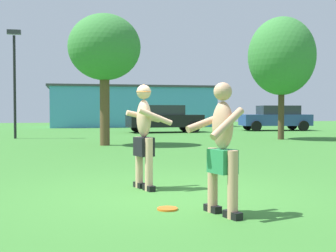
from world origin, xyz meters
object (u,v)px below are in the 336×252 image
Objects in this scene: frisbee at (167,209)px; tree_right_field at (282,56)px; tree_behind_players at (104,48)px; player_in_green at (222,146)px; car_blue_far_end at (276,118)px; lamp_post at (14,71)px; car_black_mid_lot at (164,118)px; player_with_cap at (144,131)px.

frisbee is 0.05× the size of tree_right_field.
frisbee is at bearing -90.20° from tree_behind_players.
player_in_green is 23.67m from car_blue_far_end.
player_in_green is 0.37× the size of car_blue_far_end.
lamp_post reaches higher than car_blue_far_end.
car_black_mid_lot is 9.05m from lamp_post.
player_in_green is at bearing -99.94° from car_black_mid_lot.
tree_right_field reaches higher than lamp_post.
car_blue_far_end is (7.44, 0.79, 0.00)m from car_black_mid_lot.
player_with_cap is 0.36× the size of tree_behind_players.
lamp_post reaches higher than player_with_cap.
car_black_mid_lot is 7.49m from car_blue_far_end.
car_black_mid_lot is 0.99× the size of car_blue_far_end.
player_in_green is 15.23m from tree_right_field.
tree_behind_players reaches higher than player_with_cap.
lamp_post reaches higher than car_black_mid_lot.
tree_behind_players is at bearing -168.21° from tree_right_field.
car_black_mid_lot and car_blue_far_end have the same top height.
tree_behind_players is at bearing -52.29° from lamp_post.
tree_right_field is 1.12× the size of tree_behind_players.
frisbee is 0.06× the size of tree_behind_players.
player_with_cap is 1.85m from frisbee.
tree_behind_players reaches higher than car_black_mid_lot.
player_with_cap is at bearing -75.66° from lamp_post.
player_with_cap is 14.75m from lamp_post.
player_in_green is 0.34× the size of lamp_post.
player_in_green is at bearing -87.19° from tree_behind_players.
player_in_green reaches higher than frisbee.
lamp_post is at bearing 103.09° from frisbee.
tree_right_field reaches higher than car_black_mid_lot.
frisbee is (-0.60, 0.45, -0.86)m from player_in_green.
player_in_green is at bearing -75.26° from lamp_post.
frisbee is 23.58m from car_blue_far_end.
frisbee is at bearing -101.83° from car_black_mid_lot.
tree_behind_players is (0.04, 10.94, 3.56)m from frisbee.
lamp_post is at bearing 104.74° from player_in_green.
frisbee is 0.06× the size of car_blue_far_end.
frisbee is at bearing 143.14° from player_in_green.
player_with_cap is at bearing -102.96° from car_black_mid_lot.
car_blue_far_end is 0.83× the size of tree_right_field.
player_with_cap is 0.35× the size of lamp_post.
player_with_cap is 2.13m from player_in_green.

